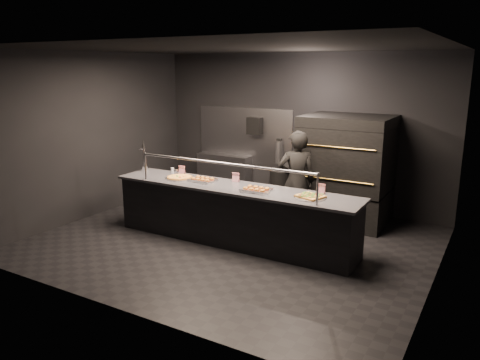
{
  "coord_description": "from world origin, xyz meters",
  "views": [
    {
      "loc": [
        3.63,
        -6.04,
        2.74
      ],
      "look_at": [
        0.01,
        0.2,
        0.98
      ],
      "focal_mm": 35.0,
      "sensor_mm": 36.0,
      "label": 1
    }
  ],
  "objects_px": {
    "fire_extinguisher": "(279,152)",
    "slider_tray_b": "(256,189)",
    "prep_shelf": "(225,175)",
    "trash_bin": "(281,188)",
    "pizza_oven": "(346,169)",
    "towel_dispenser": "(255,126)",
    "square_pizza": "(310,197)",
    "worker": "(296,181)",
    "service_counter": "(233,214)",
    "beer_tap": "(144,162)",
    "slider_tray_a": "(203,180)",
    "round_pizza": "(180,177)"
  },
  "relations": [
    {
      "from": "fire_extinguisher",
      "to": "slider_tray_b",
      "type": "distance_m",
      "value": 2.6
    },
    {
      "from": "slider_tray_b",
      "to": "prep_shelf",
      "type": "bearing_deg",
      "value": 130.58
    },
    {
      "from": "trash_bin",
      "to": "pizza_oven",
      "type": "bearing_deg",
      "value": -11.72
    },
    {
      "from": "towel_dispenser",
      "to": "square_pizza",
      "type": "xyz_separation_m",
      "value": [
        2.19,
        -2.4,
        -0.61
      ]
    },
    {
      "from": "slider_tray_b",
      "to": "worker",
      "type": "relative_size",
      "value": 0.28
    },
    {
      "from": "fire_extinguisher",
      "to": "square_pizza",
      "type": "relative_size",
      "value": 1.13
    },
    {
      "from": "service_counter",
      "to": "square_pizza",
      "type": "distance_m",
      "value": 1.38
    },
    {
      "from": "service_counter",
      "to": "fire_extinguisher",
      "type": "height_order",
      "value": "service_counter"
    },
    {
      "from": "slider_tray_b",
      "to": "worker",
      "type": "bearing_deg",
      "value": 80.43
    },
    {
      "from": "service_counter",
      "to": "trash_bin",
      "type": "xyz_separation_m",
      "value": [
        -0.2,
        2.19,
        -0.1
      ]
    },
    {
      "from": "towel_dispenser",
      "to": "beer_tap",
      "type": "xyz_separation_m",
      "value": [
        -1.05,
        -2.22,
        -0.47
      ]
    },
    {
      "from": "beer_tap",
      "to": "square_pizza",
      "type": "xyz_separation_m",
      "value": [
        3.24,
        -0.18,
        -0.14
      ]
    },
    {
      "from": "service_counter",
      "to": "slider_tray_a",
      "type": "xyz_separation_m",
      "value": [
        -0.6,
        0.04,
        0.48
      ]
    },
    {
      "from": "fire_extinguisher",
      "to": "beer_tap",
      "type": "distance_m",
      "value": 2.74
    },
    {
      "from": "prep_shelf",
      "to": "worker",
      "type": "height_order",
      "value": "worker"
    },
    {
      "from": "fire_extinguisher",
      "to": "prep_shelf",
      "type": "bearing_deg",
      "value": -176.34
    },
    {
      "from": "round_pizza",
      "to": "worker",
      "type": "height_order",
      "value": "worker"
    },
    {
      "from": "pizza_oven",
      "to": "round_pizza",
      "type": "height_order",
      "value": "pizza_oven"
    },
    {
      "from": "prep_shelf",
      "to": "slider_tray_a",
      "type": "bearing_deg",
      "value": -66.29
    },
    {
      "from": "pizza_oven",
      "to": "slider_tray_b",
      "type": "distance_m",
      "value": 2.11
    },
    {
      "from": "slider_tray_b",
      "to": "worker",
      "type": "distance_m",
      "value": 1.11
    },
    {
      "from": "beer_tap",
      "to": "slider_tray_b",
      "type": "bearing_deg",
      "value": -5.9
    },
    {
      "from": "fire_extinguisher",
      "to": "square_pizza",
      "type": "height_order",
      "value": "fire_extinguisher"
    },
    {
      "from": "pizza_oven",
      "to": "towel_dispenser",
      "type": "xyz_separation_m",
      "value": [
        -2.1,
        0.49,
        0.58
      ]
    },
    {
      "from": "slider_tray_b",
      "to": "square_pizza",
      "type": "bearing_deg",
      "value": 4.32
    },
    {
      "from": "pizza_oven",
      "to": "square_pizza",
      "type": "height_order",
      "value": "pizza_oven"
    },
    {
      "from": "fire_extinguisher",
      "to": "square_pizza",
      "type": "xyz_separation_m",
      "value": [
        1.64,
        -2.41,
        -0.12
      ]
    },
    {
      "from": "fire_extinguisher",
      "to": "slider_tray_b",
      "type": "relative_size",
      "value": 1.03
    },
    {
      "from": "prep_shelf",
      "to": "slider_tray_b",
      "type": "bearing_deg",
      "value": -49.42
    },
    {
      "from": "slider_tray_a",
      "to": "beer_tap",
      "type": "bearing_deg",
      "value": 174.5
    },
    {
      "from": "slider_tray_a",
      "to": "square_pizza",
      "type": "height_order",
      "value": "slider_tray_a"
    },
    {
      "from": "prep_shelf",
      "to": "fire_extinguisher",
      "type": "height_order",
      "value": "fire_extinguisher"
    },
    {
      "from": "trash_bin",
      "to": "worker",
      "type": "xyz_separation_m",
      "value": [
        0.83,
        -1.18,
        0.49
      ]
    },
    {
      "from": "fire_extinguisher",
      "to": "slider_tray_b",
      "type": "height_order",
      "value": "fire_extinguisher"
    },
    {
      "from": "pizza_oven",
      "to": "beer_tap",
      "type": "xyz_separation_m",
      "value": [
        -3.15,
        -1.73,
        0.12
      ]
    },
    {
      "from": "beer_tap",
      "to": "round_pizza",
      "type": "distance_m",
      "value": 0.93
    },
    {
      "from": "fire_extinguisher",
      "to": "towel_dispenser",
      "type": "bearing_deg",
      "value": -178.96
    },
    {
      "from": "service_counter",
      "to": "worker",
      "type": "xyz_separation_m",
      "value": [
        0.63,
        1.01,
        0.4
      ]
    },
    {
      "from": "beer_tap",
      "to": "worker",
      "type": "xyz_separation_m",
      "value": [
        2.58,
        0.84,
        -0.22
      ]
    },
    {
      "from": "fire_extinguisher",
      "to": "pizza_oven",
      "type": "bearing_deg",
      "value": -17.89
    },
    {
      "from": "service_counter",
      "to": "trash_bin",
      "type": "relative_size",
      "value": 5.57
    },
    {
      "from": "service_counter",
      "to": "round_pizza",
      "type": "height_order",
      "value": "service_counter"
    },
    {
      "from": "fire_extinguisher",
      "to": "beer_tap",
      "type": "bearing_deg",
      "value": -125.7
    },
    {
      "from": "fire_extinguisher",
      "to": "beer_tap",
      "type": "relative_size",
      "value": 0.89
    },
    {
      "from": "slider_tray_a",
      "to": "trash_bin",
      "type": "height_order",
      "value": "slider_tray_a"
    },
    {
      "from": "beer_tap",
      "to": "worker",
      "type": "relative_size",
      "value": 0.33
    },
    {
      "from": "prep_shelf",
      "to": "pizza_oven",
      "type": "bearing_deg",
      "value": -8.54
    },
    {
      "from": "pizza_oven",
      "to": "towel_dispenser",
      "type": "height_order",
      "value": "pizza_oven"
    },
    {
      "from": "square_pizza",
      "to": "trash_bin",
      "type": "relative_size",
      "value": 0.61
    },
    {
      "from": "beer_tap",
      "to": "square_pizza",
      "type": "height_order",
      "value": "beer_tap"
    }
  ]
}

